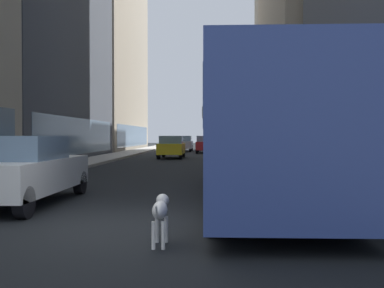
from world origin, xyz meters
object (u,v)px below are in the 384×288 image
Objects in this scene: car_red_coupe at (206,144)px; dalmatian_dog at (160,210)px; car_blue_hatchback at (207,143)px; pedestrian_in_coat at (311,153)px; car_white_van at (23,170)px; car_yellow_taxi at (172,147)px; transit_bus at (257,130)px; car_silver_sedan at (183,143)px; traffic_light_near at (342,103)px.

dalmatian_dog is (-0.32, -35.89, -0.31)m from car_red_coupe.
pedestrian_in_coat reaches higher than car_blue_hatchback.
car_white_van reaches higher than dalmatian_dog.
car_white_van is 1.06× the size of car_yellow_taxi.
transit_bus is 2.54× the size of car_silver_sedan.
traffic_light_near is at bearing -83.23° from car_red_coupe.
car_white_van is at bearing -94.13° from car_yellow_taxi.
car_yellow_taxi is at bearing -97.14° from car_blue_hatchback.
transit_bus is at bearing 11.40° from car_white_van.
traffic_light_near is at bearing -93.81° from pedestrian_in_coat.
car_white_van is 41.52m from car_blue_hatchback.
car_white_van is at bearing -143.37° from pedestrian_in_coat.
transit_bus reaches higher than pedestrian_in_coat.
pedestrian_in_coat is at bearing 36.63° from car_white_van.
transit_bus reaches higher than car_white_van.
pedestrian_in_coat is 5.26m from traffic_light_near.
car_red_coupe is at bearing 92.96° from transit_bus.
transit_bus is at bearing -87.04° from car_red_coupe.
pedestrian_in_coat is 0.50× the size of traffic_light_near.
car_blue_hatchback is 0.95× the size of car_red_coupe.
traffic_light_near is (6.10, -35.44, 1.61)m from car_silver_sedan.
car_silver_sedan is at bearing 99.76° from traffic_light_near.
car_red_coupe is at bearing 82.89° from car_white_van.
transit_bus is at bearing -79.23° from car_yellow_taxi.
car_yellow_taxi is 19.31m from car_blue_hatchback.
car_yellow_taxi is at bearing -103.62° from car_red_coupe.
traffic_light_near is at bearing 49.66° from dalmatian_dog.
traffic_light_near reaches higher than car_red_coupe.
car_yellow_taxi is 26.07m from dalmatian_dog.
car_blue_hatchback is (2.40, 19.16, 0.00)m from car_yellow_taxi.
car_yellow_taxi is 1.09× the size of car_blue_hatchback.
car_red_coupe is (2.40, -4.29, -0.00)m from car_silver_sedan.
pedestrian_in_coat is (4.04, -35.35, 0.19)m from car_blue_hatchback.
dalmatian_dog is at bearing -46.06° from car_white_van.
pedestrian_in_coat is at bearing -81.21° from car_red_coupe.
pedestrian_in_coat reaches higher than car_yellow_taxi.
car_blue_hatchback is 4.18× the size of dalmatian_dog.
car_blue_hatchback and car_silver_sedan have the same top height.
car_yellow_taxi is 14.20m from car_silver_sedan.
car_red_coupe is (0.00, -9.25, 0.00)m from car_blue_hatchback.
car_silver_sedan is (-4.00, 35.24, -0.95)m from transit_bus.
car_red_coupe is 4.41× the size of dalmatian_dog.
car_silver_sedan is 31.07m from pedestrian_in_coat.
car_yellow_taxi is 22.16m from traffic_light_near.
car_yellow_taxi is 1.03× the size of car_red_coupe.
car_silver_sedan is at bearing 119.21° from car_red_coupe.
pedestrian_in_coat is (2.44, 4.85, -0.77)m from transit_bus.
car_white_van and car_red_coupe have the same top height.
traffic_light_near reaches higher than car_white_van.
car_white_van is (-5.60, -1.13, -0.95)m from transit_bus.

